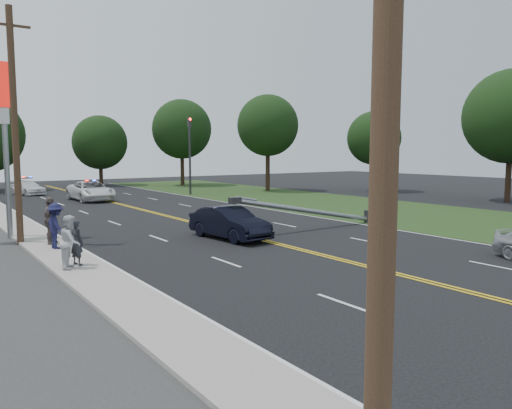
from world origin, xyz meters
TOP-DOWN VIEW (x-y plane):
  - ground at (0.00, 0.00)m, footprint 120.00×120.00m
  - sidewalk at (-8.40, 10.00)m, footprint 1.80×70.00m
  - grass_verge at (13.50, 10.00)m, footprint 12.00×80.00m
  - centerline_yellow at (0.00, 10.00)m, footprint 0.36×80.00m
  - traffic_signal at (8.30, 30.00)m, footprint 0.28×0.41m
  - fallen_streetlight at (4.19, 8.00)m, footprint 9.36×0.44m
  - utility_pole_near at (-9.20, -8.00)m, footprint 1.60×0.28m
  - utility_pole_mid at (-9.20, 12.00)m, footprint 1.60×0.28m
  - tree_7 at (5.36, 46.80)m, footprint 6.23×6.23m
  - tree_8 at (13.31, 41.68)m, footprint 6.88×6.88m
  - tree_9 at (16.77, 29.45)m, footprint 6.14×6.14m
  - tree_12 at (25.83, 9.65)m, footprint 7.33×7.33m
  - tree_13 at (24.97, 22.87)m, footprint 5.28×5.28m
  - crashed_sedan at (-1.02, 8.07)m, footprint 2.01×4.61m
  - emergency_a at (-0.94, 29.59)m, footprint 2.74×5.76m
  - emergency_b at (-4.11, 38.40)m, footprint 2.87×4.69m
  - bystander_a at (-8.40, 6.10)m, footprint 0.58×0.68m
  - bystander_b at (-8.68, 5.79)m, footprint 1.00×1.08m
  - bystander_c at (-8.28, 9.56)m, footprint 0.86×1.28m
  - bystander_d at (-8.24, 10.68)m, footprint 1.01×1.25m

SIDE VIEW (x-z plane):
  - ground at x=0.00m, z-range 0.00..0.00m
  - grass_verge at x=13.50m, z-range 0.00..0.01m
  - centerline_yellow at x=0.00m, z-range 0.01..0.01m
  - sidewalk at x=-8.40m, z-range 0.00..0.12m
  - emergency_b at x=-4.11m, z-range 0.00..1.27m
  - crashed_sedan at x=-1.02m, z-range 0.00..1.48m
  - emergency_a at x=-0.94m, z-range 0.00..1.59m
  - bystander_a at x=-8.40m, z-range 0.12..1.70m
  - fallen_streetlight at x=4.19m, z-range -0.04..1.88m
  - bystander_b at x=-8.68m, z-range 0.12..1.91m
  - bystander_c at x=-8.28m, z-range 0.12..1.95m
  - bystander_d at x=-8.24m, z-range 0.12..2.11m
  - traffic_signal at x=8.30m, z-range 0.68..7.73m
  - tree_7 at x=5.36m, z-range 0.93..9.04m
  - utility_pole_near at x=-9.20m, z-range 0.08..10.08m
  - utility_pole_mid at x=-9.20m, z-range 0.08..10.08m
  - tree_13 at x=24.97m, z-range 1.31..9.24m
  - tree_8 at x=13.31m, z-range 1.54..11.51m
  - tree_9 at x=16.77m, z-range 1.73..11.35m
  - tree_12 at x=25.83m, z-range 1.50..11.86m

